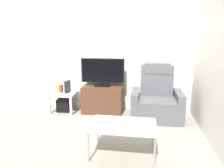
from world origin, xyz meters
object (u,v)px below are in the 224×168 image
object	(u,v)px
book_middle	(61,89)
game_console	(68,87)
recliner_armchair	(156,100)
book_leftmost	(59,89)
tv_stand	(103,99)
coffee_table	(123,126)
television	(103,72)
side_table	(64,95)
subwoofer_box	(64,105)
cell_phone	(130,125)

from	to	relation	value
book_middle	game_console	size ratio (longest dim) A/B	0.65
recliner_armchair	book_leftmost	bearing A→B (deg)	-176.83
tv_stand	coffee_table	xyz separation A→B (m)	(0.59, -1.58, 0.12)
television	book_leftmost	distance (m)	1.03
television	coffee_table	xyz separation A→B (m)	(0.59, -1.60, -0.48)
tv_stand	book_leftmost	bearing A→B (deg)	-174.76
side_table	game_console	size ratio (longest dim) A/B	2.10
side_table	subwoofer_box	size ratio (longest dim) A/B	1.98
television	game_console	bearing A→B (deg)	-174.30
side_table	coffee_table	xyz separation A→B (m)	(1.44, -1.51, 0.04)
subwoofer_box	game_console	xyz separation A→B (m)	(0.09, 0.01, 0.41)
subwoofer_box	book_middle	size ratio (longest dim) A/B	1.63
cell_phone	side_table	bearing A→B (deg)	135.27
television	book_leftmost	xyz separation A→B (m)	(-0.95, -0.11, -0.38)
cell_phone	television	bearing A→B (deg)	113.18
side_table	subwoofer_box	bearing A→B (deg)	63.43
coffee_table	side_table	bearing A→B (deg)	133.55
book_leftmost	game_console	bearing A→B (deg)	8.97
book_middle	coffee_table	bearing A→B (deg)	-45.20
side_table	book_middle	world-z (taller)	book_middle
side_table	subwoofer_box	xyz separation A→B (m)	(0.00, 0.00, -0.22)
subwoofer_box	cell_phone	bearing A→B (deg)	-44.82
recliner_armchair	cell_phone	world-z (taller)	recliner_armchair
book_leftmost	coffee_table	xyz separation A→B (m)	(1.54, -1.49, -0.10)
television	side_table	bearing A→B (deg)	-174.23
subwoofer_box	coffee_table	size ratio (longest dim) A/B	0.30
recliner_armchair	side_table	xyz separation A→B (m)	(-1.97, 0.10, -0.02)
book_leftmost	coffee_table	world-z (taller)	book_leftmost
television	game_console	distance (m)	0.83
side_table	cell_phone	xyz separation A→B (m)	(1.54, -1.53, 0.08)
tv_stand	side_table	size ratio (longest dim) A/B	1.56
book_leftmost	cell_phone	distance (m)	2.23
tv_stand	side_table	distance (m)	0.85
recliner_armchair	television	bearing A→B (deg)	175.96
television	subwoofer_box	world-z (taller)	television
tv_stand	cell_phone	world-z (taller)	tv_stand
side_table	coffee_table	world-z (taller)	coffee_table
side_table	book_leftmost	distance (m)	0.18
book_leftmost	side_table	bearing A→B (deg)	11.31
tv_stand	book_leftmost	size ratio (longest dim) A/B	5.08
television	cell_phone	distance (m)	1.81
book_middle	subwoofer_box	bearing A→B (deg)	24.20
book_leftmost	book_middle	world-z (taller)	book_middle
game_console	side_table	bearing A→B (deg)	-173.66
television	side_table	xyz separation A→B (m)	(-0.85, -0.09, -0.52)
television	cell_phone	size ratio (longest dim) A/B	6.09
book_leftmost	game_console	distance (m)	0.20
cell_phone	game_console	bearing A→B (deg)	133.36
book_leftmost	subwoofer_box	bearing A→B (deg)	11.31
recliner_armchair	coffee_table	world-z (taller)	recliner_armchair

